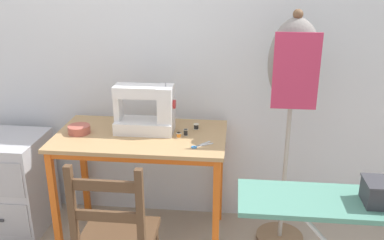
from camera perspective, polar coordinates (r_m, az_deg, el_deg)
wall_back at (r=2.96m, az=-5.70°, el=9.99°), size 10.00×0.05×2.55m
sewing_table at (r=2.77m, az=-6.84°, el=-3.80°), size 1.09×0.62×0.77m
sewing_machine at (r=2.73m, az=-5.91°, el=1.23°), size 0.39×0.19×0.33m
fabric_bowl at (r=2.83m, az=-14.81°, el=-1.19°), size 0.14×0.14×0.05m
scissors at (r=2.55m, az=0.90°, el=-3.47°), size 0.13×0.12×0.01m
thread_spool_near_machine at (r=2.67m, az=-1.78°, el=-2.03°), size 0.03×0.03×0.03m
thread_spool_mid_table at (r=2.70m, az=-0.85°, el=-1.67°), size 0.03×0.03×0.04m
thread_spool_far_edge at (r=2.80m, az=0.56°, el=-0.88°), size 0.04×0.04×0.04m
wooden_chair at (r=2.40m, az=-10.07°, el=-15.29°), size 0.40×0.38×0.90m
filing_cabinet at (r=3.30m, az=-22.95°, el=-7.71°), size 0.48×0.48×0.68m
dress_form at (r=2.65m, az=13.28°, el=5.26°), size 0.32×0.32×1.55m
ironing_board at (r=2.11m, az=22.53°, el=-11.12°), size 1.17×0.31×0.81m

